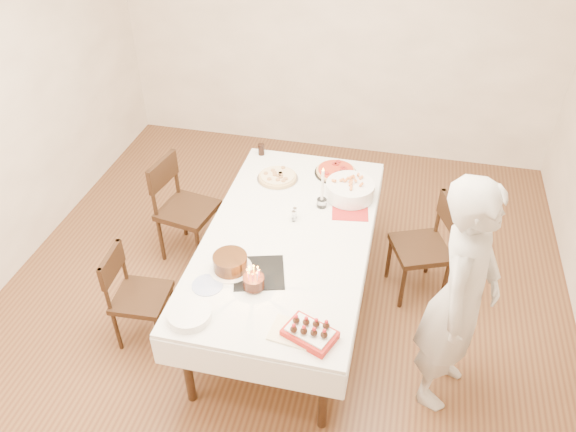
% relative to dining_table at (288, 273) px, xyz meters
% --- Properties ---
extents(floor, '(5.00, 5.00, 0.00)m').
position_rel_dining_table_xyz_m(floor, '(-0.07, 0.02, -0.38)').
color(floor, '#502E1B').
rests_on(floor, ground).
extents(wall_back, '(4.50, 0.04, 2.70)m').
position_rel_dining_table_xyz_m(wall_back, '(-0.07, 2.52, 0.98)').
color(wall_back, white).
rests_on(wall_back, floor).
extents(dining_table, '(1.58, 2.34, 0.75)m').
position_rel_dining_table_xyz_m(dining_table, '(0.00, 0.00, 0.00)').
color(dining_table, white).
rests_on(dining_table, floor).
extents(chair_right_savory, '(0.57, 0.57, 0.86)m').
position_rel_dining_table_xyz_m(chair_right_savory, '(0.95, 0.44, 0.05)').
color(chair_right_savory, '#311B10').
rests_on(chair_right_savory, floor).
extents(chair_left_savory, '(0.53, 0.53, 0.91)m').
position_rel_dining_table_xyz_m(chair_left_savory, '(-0.96, 0.46, 0.08)').
color(chair_left_savory, '#311B10').
rests_on(chair_left_savory, floor).
extents(chair_left_dessert, '(0.42, 0.42, 0.78)m').
position_rel_dining_table_xyz_m(chair_left_dessert, '(-0.95, -0.49, 0.02)').
color(chair_left_dessert, '#311B10').
rests_on(chair_left_dessert, floor).
extents(person, '(0.57, 0.71, 1.68)m').
position_rel_dining_table_xyz_m(person, '(1.16, -0.46, 0.47)').
color(person, beige).
rests_on(person, floor).
extents(pizza_white, '(0.41, 0.41, 0.04)m').
position_rel_dining_table_xyz_m(pizza_white, '(-0.24, 0.65, 0.40)').
color(pizza_white, beige).
rests_on(pizza_white, dining_table).
extents(pizza_pepperoni, '(0.42, 0.42, 0.04)m').
position_rel_dining_table_xyz_m(pizza_pepperoni, '(0.20, 0.84, 0.40)').
color(pizza_pepperoni, red).
rests_on(pizza_pepperoni, dining_table).
extents(red_placemat, '(0.30, 0.30, 0.01)m').
position_rel_dining_table_xyz_m(red_placemat, '(0.39, 0.38, 0.38)').
color(red_placemat, '#B21E1E').
rests_on(red_placemat, dining_table).
extents(pasta_bowl, '(0.40, 0.40, 0.12)m').
position_rel_dining_table_xyz_m(pasta_bowl, '(0.36, 0.54, 0.44)').
color(pasta_bowl, white).
rests_on(pasta_bowl, dining_table).
extents(taper_candle, '(0.09, 0.09, 0.35)m').
position_rel_dining_table_xyz_m(taper_candle, '(0.17, 0.37, 0.55)').
color(taper_candle, white).
rests_on(taper_candle, dining_table).
extents(shaker_pair, '(0.10, 0.10, 0.09)m').
position_rel_dining_table_xyz_m(shaker_pair, '(0.01, 0.15, 0.42)').
color(shaker_pair, white).
rests_on(shaker_pair, dining_table).
extents(cola_glass, '(0.07, 0.07, 0.10)m').
position_rel_dining_table_xyz_m(cola_glass, '(-0.46, 0.99, 0.42)').
color(cola_glass, black).
rests_on(cola_glass, dining_table).
extents(layer_cake, '(0.30, 0.30, 0.11)m').
position_rel_dining_table_xyz_m(layer_cake, '(-0.28, -0.44, 0.43)').
color(layer_cake, '#381E0E').
rests_on(layer_cake, dining_table).
extents(cake_board, '(0.40, 0.40, 0.01)m').
position_rel_dining_table_xyz_m(cake_board, '(-0.09, -0.43, 0.38)').
color(cake_board, black).
rests_on(cake_board, dining_table).
extents(birthday_cake, '(0.17, 0.17, 0.14)m').
position_rel_dining_table_xyz_m(birthday_cake, '(-0.09, -0.56, 0.46)').
color(birthday_cake, '#37170F').
rests_on(birthday_cake, dining_table).
extents(strawberry_box, '(0.34, 0.29, 0.07)m').
position_rel_dining_table_xyz_m(strawberry_box, '(0.33, -0.87, 0.41)').
color(strawberry_box, maroon).
rests_on(strawberry_box, dining_table).
extents(box_lid, '(0.32, 0.23, 0.03)m').
position_rel_dining_table_xyz_m(box_lid, '(0.25, -0.87, 0.38)').
color(box_lid, beige).
rests_on(box_lid, dining_table).
extents(plate_stack, '(0.32, 0.32, 0.05)m').
position_rel_dining_table_xyz_m(plate_stack, '(-0.39, -0.89, 0.40)').
color(plate_stack, white).
rests_on(plate_stack, dining_table).
extents(china_plate, '(0.24, 0.24, 0.01)m').
position_rel_dining_table_xyz_m(china_plate, '(-0.38, -0.61, 0.38)').
color(china_plate, white).
rests_on(china_plate, dining_table).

